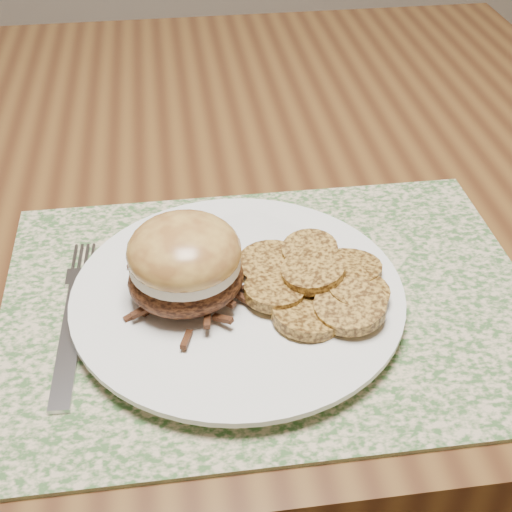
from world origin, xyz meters
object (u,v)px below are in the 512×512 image
(pork_sandwich, at_px, (185,263))
(dinner_plate, at_px, (238,297))
(dining_table, at_px, (6,231))
(fork, at_px, (74,316))

(pork_sandwich, bearing_deg, dinner_plate, -17.10)
(pork_sandwich, bearing_deg, dining_table, 110.24)
(dinner_plate, bearing_deg, fork, 179.24)
(dining_table, bearing_deg, pork_sandwich, -52.06)
(fork, bearing_deg, dining_table, 115.22)
(dining_table, xyz_separation_m, fork, (0.11, -0.26, 0.09))
(dinner_plate, bearing_deg, pork_sandwich, -179.40)
(dining_table, bearing_deg, dinner_plate, -46.69)
(pork_sandwich, relative_size, fork, 0.59)
(pork_sandwich, height_order, fork, pork_sandwich)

